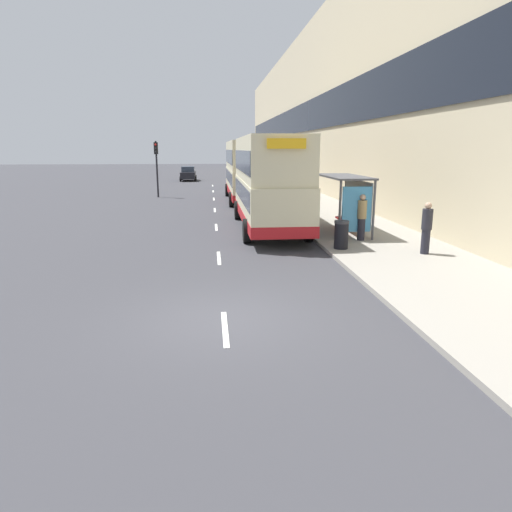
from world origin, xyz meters
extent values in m
plane|color=#38383D|center=(0.00, 0.00, 0.00)|extent=(220.00, 220.00, 0.00)
cube|color=gray|center=(6.50, 38.50, 0.07)|extent=(5.00, 93.00, 0.14)
cube|color=#C6B793|center=(10.50, 38.50, 7.49)|extent=(3.00, 93.00, 14.99)
cube|color=black|center=(8.96, 38.50, 6.74)|extent=(0.12, 89.28, 2.70)
cube|color=silver|center=(0.00, -0.57, 0.01)|extent=(0.12, 2.00, 0.01)
cube|color=silver|center=(0.00, 5.94, 0.01)|extent=(0.12, 2.00, 0.01)
cube|color=silver|center=(0.00, 12.46, 0.01)|extent=(0.12, 2.00, 0.01)
cube|color=silver|center=(0.00, 18.98, 0.01)|extent=(0.12, 2.00, 0.01)
cube|color=silver|center=(0.00, 25.50, 0.01)|extent=(0.12, 2.00, 0.01)
cube|color=silver|center=(0.00, 32.01, 0.01)|extent=(0.12, 2.00, 0.01)
cube|color=silver|center=(0.00, 38.53, 0.01)|extent=(0.12, 2.00, 0.01)
cube|color=#4C4C51|center=(5.60, 9.99, 2.58)|extent=(1.60, 4.20, 0.08)
cylinder|color=#4C4C51|center=(4.90, 7.99, 1.34)|extent=(0.10, 0.10, 2.40)
cylinder|color=#4C4C51|center=(4.90, 11.99, 1.34)|extent=(0.10, 0.10, 2.40)
cylinder|color=#4C4C51|center=(6.30, 7.99, 1.34)|extent=(0.10, 0.10, 2.40)
cylinder|color=#4C4C51|center=(6.30, 11.99, 1.34)|extent=(0.10, 0.10, 2.40)
cube|color=#99A8B2|center=(6.27, 9.99, 1.46)|extent=(0.04, 3.68, 1.92)
cube|color=#3F8CBF|center=(5.60, 8.05, 1.39)|extent=(1.19, 0.10, 1.82)
cube|color=maroon|center=(5.85, 9.99, 0.59)|extent=(0.36, 2.80, 0.08)
cube|color=beige|center=(2.48, 11.64, 1.43)|extent=(2.55, 10.01, 1.85)
cube|color=beige|center=(2.48, 11.64, 3.33)|extent=(2.50, 9.71, 1.95)
cube|color=#B2191E|center=(2.48, 11.64, 0.72)|extent=(2.58, 10.06, 0.45)
cube|color=#2D3847|center=(2.48, 11.64, 1.79)|extent=(2.58, 9.41, 0.81)
cube|color=#2D3847|center=(2.48, 11.64, 3.23)|extent=(2.55, 9.41, 0.94)
cube|color=yellow|center=(2.48, 6.65, 3.95)|extent=(1.40, 0.08, 0.36)
cylinder|color=black|center=(1.20, 15.04, 0.50)|extent=(0.30, 1.00, 1.00)
cylinder|color=black|center=(3.75, 15.04, 0.50)|extent=(0.30, 1.00, 1.00)
cylinder|color=black|center=(1.20, 8.53, 0.50)|extent=(0.30, 1.00, 1.00)
cylinder|color=black|center=(3.75, 8.53, 0.50)|extent=(0.30, 1.00, 1.00)
cube|color=beige|center=(2.39, 23.89, 1.43)|extent=(2.55, 11.05, 1.85)
cube|color=beige|center=(2.39, 23.89, 3.33)|extent=(2.50, 10.71, 1.95)
cube|color=#B2191E|center=(2.39, 23.89, 0.72)|extent=(2.58, 11.10, 0.45)
cube|color=#2D3847|center=(2.39, 23.89, 1.79)|extent=(2.58, 10.38, 0.81)
cube|color=#2D3847|center=(2.39, 23.89, 3.23)|extent=(2.55, 10.38, 0.94)
cube|color=yellow|center=(2.39, 18.38, 3.95)|extent=(1.40, 0.08, 0.36)
cylinder|color=black|center=(1.12, 27.64, 0.50)|extent=(0.30, 1.00, 1.00)
cylinder|color=black|center=(3.67, 27.64, 0.50)|extent=(0.30, 1.00, 1.00)
cylinder|color=black|center=(1.12, 20.46, 0.50)|extent=(0.30, 1.00, 1.00)
cylinder|color=black|center=(3.67, 20.46, 0.50)|extent=(0.30, 1.00, 1.00)
cube|color=black|center=(-2.87, 46.55, 0.69)|extent=(1.71, 4.34, 0.77)
cube|color=#2D3847|center=(-2.87, 46.77, 1.39)|extent=(1.50, 2.08, 0.63)
cylinder|color=black|center=(-2.02, 45.20, 0.30)|extent=(0.20, 0.60, 0.60)
cylinder|color=black|center=(-3.73, 45.20, 0.30)|extent=(0.20, 0.60, 0.60)
cylinder|color=black|center=(-2.02, 47.89, 0.30)|extent=(0.20, 0.60, 0.60)
cylinder|color=black|center=(-3.73, 47.89, 0.30)|extent=(0.20, 0.60, 0.60)
cube|color=#4C5156|center=(2.78, 36.07, 0.69)|extent=(1.84, 3.82, 0.78)
cube|color=#2D3847|center=(2.78, 35.88, 1.40)|extent=(1.62, 1.83, 0.64)
cylinder|color=black|center=(1.87, 37.26, 0.30)|extent=(0.20, 0.60, 0.60)
cylinder|color=black|center=(3.70, 37.26, 0.30)|extent=(0.20, 0.60, 0.60)
cylinder|color=black|center=(1.87, 34.89, 0.30)|extent=(0.20, 0.60, 0.60)
cylinder|color=black|center=(3.70, 34.89, 0.30)|extent=(0.20, 0.60, 0.60)
cylinder|color=#23232D|center=(7.27, 5.33, 0.57)|extent=(0.30, 0.30, 0.87)
cylinder|color=#26262D|center=(7.27, 5.33, 1.37)|extent=(0.36, 0.36, 0.72)
sphere|color=tan|center=(7.27, 5.33, 1.85)|extent=(0.24, 0.24, 0.24)
cylinder|color=#23232D|center=(5.81, 7.97, 0.58)|extent=(0.30, 0.30, 0.88)
cylinder|color=#997F51|center=(5.81, 7.97, 1.39)|extent=(0.37, 0.37, 0.74)
sphere|color=tan|center=(5.81, 7.97, 1.88)|extent=(0.24, 0.24, 0.24)
cylinder|color=black|center=(4.55, 6.47, 0.61)|extent=(0.52, 0.52, 0.95)
cylinder|color=#2D2D33|center=(4.55, 6.47, 1.14)|extent=(0.55, 0.55, 0.10)
cylinder|color=black|center=(-4.40, 27.34, 2.18)|extent=(0.14, 0.14, 4.36)
cube|color=black|center=(-4.40, 27.29, 3.81)|extent=(0.30, 0.24, 0.90)
sphere|color=red|center=(-4.40, 27.17, 4.08)|extent=(0.16, 0.16, 0.16)
sphere|color=#2D2D2D|center=(-4.40, 27.17, 3.81)|extent=(0.16, 0.16, 0.16)
sphere|color=#2D2D2D|center=(-4.40, 27.17, 3.54)|extent=(0.16, 0.16, 0.16)
camera|label=1|loc=(-0.25, -9.76, 3.77)|focal=32.00mm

